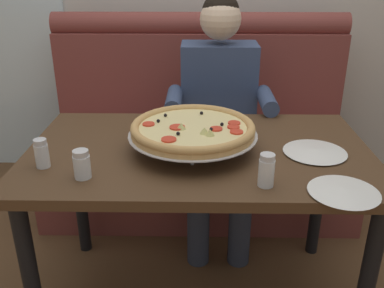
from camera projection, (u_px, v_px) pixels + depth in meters
booth_bench at (199, 141)px, 2.61m from camera, size 1.79×0.78×1.13m
dining_table at (198, 169)px, 1.71m from camera, size 1.34×0.80×0.74m
diner_main at (219, 107)px, 2.24m from camera, size 0.54×0.64×1.27m
pizza at (193, 129)px, 1.63m from camera, size 0.50×0.50×0.12m
shaker_oregano at (42, 155)px, 1.51m from camera, size 0.05×0.05×0.11m
shaker_pepper_flakes at (82, 166)px, 1.43m from camera, size 0.06×0.06×0.10m
shaker_parmesan at (266, 173)px, 1.38m from camera, size 0.05×0.05×0.11m
plate_near_left at (315, 151)px, 1.63m from camera, size 0.24×0.24×0.02m
plate_near_right at (344, 190)px, 1.35m from camera, size 0.23×0.23×0.02m
patio_chair at (39, 75)px, 3.56m from camera, size 0.43×0.43×0.86m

